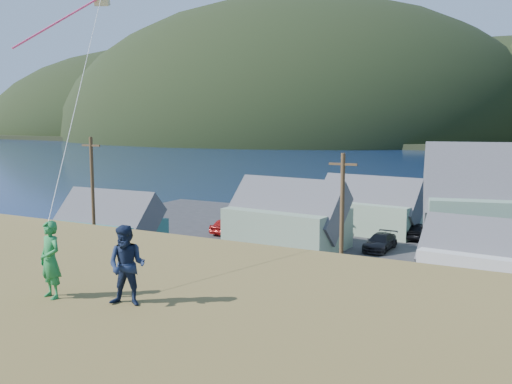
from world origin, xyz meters
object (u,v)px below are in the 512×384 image
(shed_teal, at_px, (107,228))
(kite_flyer_green, at_px, (50,260))
(shed_palegreen_far, at_px, (370,207))
(shed_palegreen_near, at_px, (287,217))
(shed_white, at_px, (480,258))
(wharf, at_px, (412,208))
(kite_flyer_navy, at_px, (127,266))

(shed_teal, relative_size, kite_flyer_green, 4.97)
(kite_flyer_green, bearing_deg, shed_palegreen_far, 110.55)
(shed_palegreen_near, xyz_separation_m, shed_white, (16.10, -5.49, -0.48))
(shed_teal, distance_m, kite_flyer_green, 33.63)
(shed_palegreen_near, height_order, kite_flyer_green, kite_flyer_green)
(wharf, bearing_deg, kite_flyer_navy, -82.95)
(shed_white, height_order, kite_flyer_green, kite_flyer_green)
(wharf, distance_m, shed_palegreen_near, 25.14)
(shed_white, distance_m, kite_flyer_green, 30.43)
(shed_palegreen_near, height_order, kite_flyer_navy, kite_flyer_navy)
(wharf, relative_size, shed_palegreen_far, 2.47)
(shed_white, xyz_separation_m, kite_flyer_navy, (-3.81, -28.94, 5.82))
(wharf, xyz_separation_m, shed_white, (11.10, -30.03, 1.78))
(shed_palegreen_far, distance_m, kite_flyer_green, 45.40)
(shed_teal, distance_m, shed_palegreen_near, 14.87)
(shed_white, distance_m, kite_flyer_navy, 29.76)
(kite_flyer_navy, bearing_deg, wharf, 79.42)
(shed_white, xyz_separation_m, kite_flyer_green, (-5.61, -29.34, 5.82))
(shed_teal, height_order, shed_palegreen_near, shed_palegreen_near)
(shed_palegreen_near, bearing_deg, shed_palegreen_far, 71.98)
(shed_palegreen_far, height_order, kite_flyer_navy, kite_flyer_navy)
(wharf, height_order, shed_palegreen_near, shed_palegreen_near)
(wharf, relative_size, shed_white, 3.42)
(shed_palegreen_near, xyz_separation_m, kite_flyer_navy, (12.29, -34.43, 5.34))
(wharf, xyz_separation_m, kite_flyer_green, (5.49, -59.37, 7.60))
(shed_palegreen_far, bearing_deg, kite_flyer_navy, -72.99)
(shed_white, height_order, shed_palegreen_far, shed_palegreen_far)
(shed_white, relative_size, kite_flyer_navy, 4.47)
(shed_white, bearing_deg, shed_palegreen_near, 165.75)
(kite_flyer_navy, bearing_deg, kite_flyer_green, 174.91)
(kite_flyer_green, distance_m, kite_flyer_navy, 1.84)
(wharf, xyz_separation_m, shed_palegreen_near, (-5.00, -24.53, 2.26))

